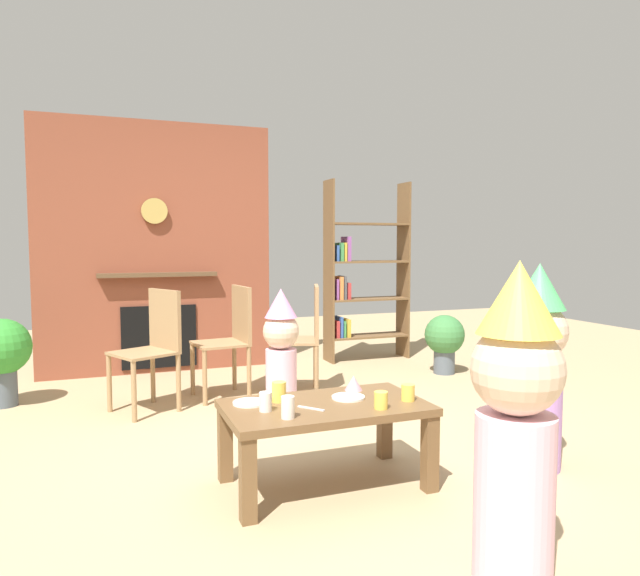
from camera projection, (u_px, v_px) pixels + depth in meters
ground_plane at (320, 449)px, 3.54m from camera, size 12.00×12.00×0.00m
brick_fireplace_feature at (156, 249)px, 5.62m from camera, size 2.20×0.28×2.40m
bookshelf at (360, 279)px, 6.20m from camera, size 0.90×0.28×1.90m
coffee_table at (325, 417)px, 2.98m from camera, size 1.03×0.59×0.43m
paper_cup_near_left at (381, 400)px, 2.88m from camera, size 0.07×0.07×0.09m
paper_cup_near_right at (288, 407)px, 2.72m from camera, size 0.06×0.06×0.11m
paper_cup_center at (265, 402)px, 2.84m from camera, size 0.06×0.06×0.09m
paper_cup_far_left at (408, 393)px, 3.03m from camera, size 0.07×0.07×0.09m
paper_cup_far_right at (279, 392)px, 3.01m from camera, size 0.07×0.07×0.10m
paper_plate_front at (348, 397)px, 3.08m from camera, size 0.18×0.18×0.01m
paper_plate_rear at (250, 403)px, 2.97m from camera, size 0.17×0.17×0.01m
birthday_cake_slice at (354, 383)px, 3.24m from camera, size 0.10×0.10×0.08m
table_fork at (311, 408)px, 2.88m from camera, size 0.11×0.13×0.01m
child_with_cone_hat at (516, 417)px, 2.08m from camera, size 0.33×0.33×1.19m
child_in_pink at (537, 361)px, 3.20m from camera, size 0.32×0.32×1.14m
child_by_the_chairs at (281, 350)px, 4.14m from camera, size 0.26×0.26×0.93m
dining_chair_left at (154, 342)px, 4.35m from camera, size 0.53×0.53×0.90m
dining_chair_middle at (231, 334)px, 4.73m from camera, size 0.44×0.44×0.90m
dining_chair_right at (305, 332)px, 4.83m from camera, size 0.51×0.51×0.90m
potted_plant_tall at (445, 338)px, 5.57m from camera, size 0.38×0.38×0.57m
potted_plant_short at (2, 352)px, 4.44m from camera, size 0.43×0.43×0.68m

